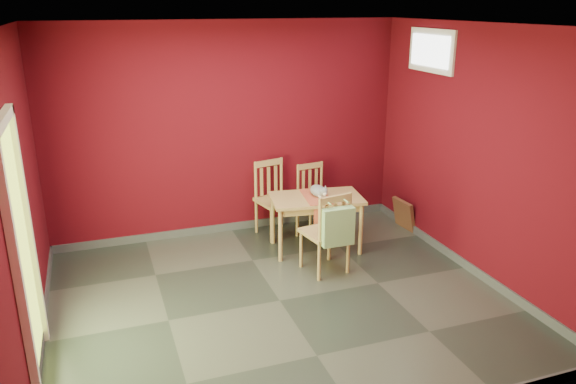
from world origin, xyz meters
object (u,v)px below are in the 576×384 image
object	(u,v)px
chair_near	(327,231)
picture_frame	(404,214)
tote_bag	(338,227)
dining_table	(316,203)
chair_far_left	(275,198)
chair_far_right	(314,197)
cat	(318,189)

from	to	relation	value
chair_near	picture_frame	xyz separation A→B (m)	(1.48, 0.83, -0.29)
tote_bag	dining_table	bearing A→B (deg)	83.54
chair_far_left	tote_bag	world-z (taller)	chair_far_left
chair_near	tote_bag	distance (m)	0.26
chair_near	picture_frame	distance (m)	1.72
dining_table	chair_far_right	bearing A→B (deg)	69.59
chair_far_left	cat	size ratio (longest dim) A/B	2.68
chair_far_left	tote_bag	bearing A→B (deg)	-81.41
chair_far_left	picture_frame	distance (m)	1.76
chair_far_left	chair_near	bearing A→B (deg)	-81.02
chair_near	cat	distance (m)	0.71
chair_far_right	tote_bag	bearing A→B (deg)	-102.55
chair_near	picture_frame	size ratio (longest dim) A/B	2.33
chair_far_left	chair_near	xyz separation A→B (m)	(0.20, -1.25, -0.01)
chair_far_right	chair_near	world-z (taller)	chair_near
tote_bag	cat	distance (m)	0.88
chair_far_right	dining_table	bearing A→B (deg)	-110.41
tote_bag	picture_frame	world-z (taller)	tote_bag
dining_table	chair_far_left	bearing A→B (deg)	116.49
chair_far_right	cat	world-z (taller)	chair_far_right
chair_far_right	chair_near	bearing A→B (deg)	-105.84
chair_near	picture_frame	world-z (taller)	chair_near
chair_near	cat	world-z (taller)	chair_near
tote_bag	chair_near	bearing A→B (deg)	96.44
tote_bag	cat	size ratio (longest dim) A/B	1.35
tote_bag	picture_frame	distance (m)	1.85
dining_table	picture_frame	size ratio (longest dim) A/B	2.84
picture_frame	chair_far_left	bearing A→B (deg)	165.86
tote_bag	chair_far_left	bearing A→B (deg)	98.59
chair_near	tote_bag	bearing A→B (deg)	-83.56
chair_far_left	chair_far_right	bearing A→B (deg)	-2.52
chair_far_right	chair_near	xyz separation A→B (m)	(-0.35, -1.23, 0.04)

